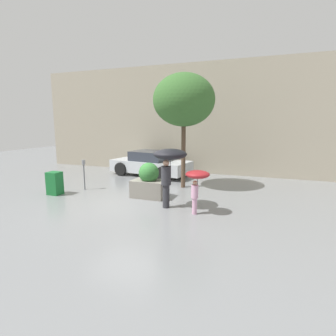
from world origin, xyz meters
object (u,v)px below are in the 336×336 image
parked_car_near (151,164)px  parking_meter (84,168)px  newspaper_box (55,183)px  person_adult (169,160)px  planter_box (149,182)px  person_child (197,179)px  street_tree (184,100)px

parked_car_near → parking_meter: size_ratio=3.51×
newspaper_box → person_adult: bearing=0.5°
planter_box → newspaper_box: planter_box is taller
parked_car_near → newspaper_box: 5.27m
person_child → street_tree: street_tree is taller
person_adult → parking_meter: person_adult is taller
planter_box → person_adult: (1.13, -0.87, 1.01)m
person_adult → parking_meter: bearing=127.8°
parked_car_near → newspaper_box: bearing=167.5°
person_child → parked_car_near: 6.43m
parked_car_near → newspaper_box: size_ratio=4.97×
person_child → newspaper_box: size_ratio=1.52×
parked_car_near → street_tree: (2.44, -2.03, 3.11)m
person_adult → street_tree: size_ratio=0.41×
street_tree → parking_meter: 5.07m
person_adult → parked_car_near: person_adult is taller
person_adult → parked_car_near: bearing=81.3°
person_child → newspaper_box: bearing=126.0°
planter_box → newspaper_box: (-3.66, -0.92, -0.13)m
person_child → street_tree: 4.30m
parked_car_near → street_tree: 4.44m
person_adult → person_child: 1.16m
person_adult → parked_car_near: size_ratio=0.44×
person_adult → street_tree: 3.55m
street_tree → person_child: bearing=-66.1°
street_tree → parking_meter: street_tree is taller
person_child → parked_car_near: (-3.82, 5.15, -0.50)m
planter_box → street_tree: street_tree is taller
person_adult → newspaper_box: bearing=141.7°
person_child → parking_meter: (-5.19, 1.30, -0.20)m
person_child → newspaper_box: (-5.80, 0.26, -0.66)m
parked_car_near → person_adult: bearing=-140.3°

